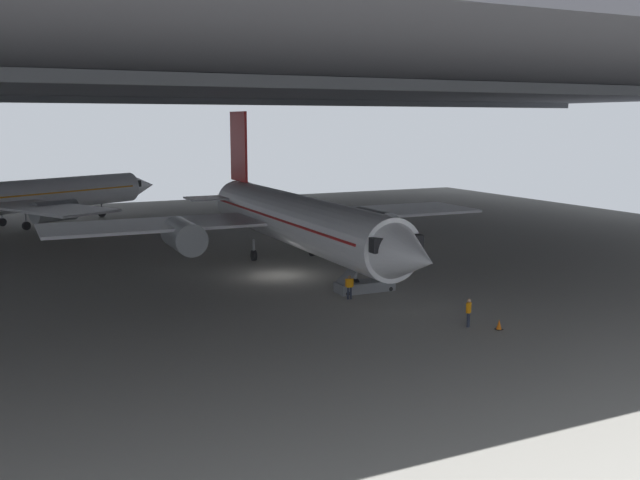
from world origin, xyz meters
name	(u,v)px	position (x,y,z in m)	size (l,w,h in m)	color
ground_plane	(278,276)	(0.00, 0.00, 0.00)	(110.00, 110.00, 0.00)	gray
hangar_structure	(216,85)	(-0.10, 13.76, 14.65)	(121.00, 99.00, 15.28)	#4C4F54
airplane_main	(294,219)	(3.04, 3.89, 3.63)	(38.59, 40.12, 12.42)	white
boarding_stairs	(365,280)	(3.49, -7.21, 0.75)	(4.43, 1.59, 4.86)	slate
crew_worker_near_nose	(469,311)	(4.49, -17.30, 0.94)	(0.46, 0.39, 1.65)	#232838
crew_worker_by_stairs	(349,286)	(1.44, -8.72, 0.90)	(0.52, 0.34, 1.59)	#232838
airplane_distant	(29,196)	(-14.80, 35.98, 3.35)	(32.15, 32.40, 10.94)	white
traffic_cone_orange	(499,325)	(5.69, -18.51, 0.29)	(0.36, 0.36, 0.60)	black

